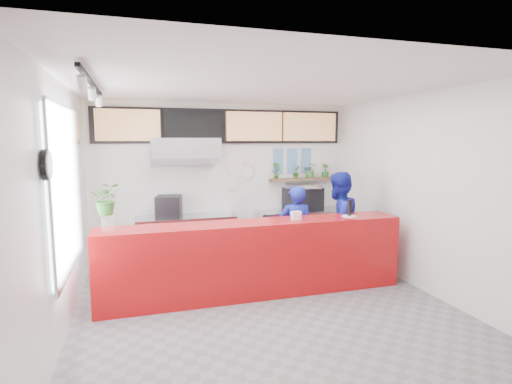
{
  "coord_description": "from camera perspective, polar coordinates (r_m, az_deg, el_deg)",
  "views": [
    {
      "loc": [
        -1.64,
        -5.08,
        2.28
      ],
      "look_at": [
        0.1,
        0.7,
        1.5
      ],
      "focal_mm": 28.0,
      "sensor_mm": 36.0,
      "label": 1
    }
  ],
  "objects": [
    {
      "name": "floor",
      "position": [
        5.81,
        1.09,
        -15.76
      ],
      "size": [
        5.0,
        5.0,
        0.0
      ],
      "primitive_type": "plane",
      "color": "slate",
      "rests_on": "ground"
    },
    {
      "name": "ceiling",
      "position": [
        5.39,
        1.17,
        15.04
      ],
      "size": [
        5.0,
        5.0,
        0.0
      ],
      "primitive_type": "plane",
      "rotation": [
        3.14,
        0.0,
        0.0
      ],
      "color": "silver"
    },
    {
      "name": "wall_back",
      "position": [
        7.8,
        -4.52,
        1.59
      ],
      "size": [
        5.0,
        0.0,
        5.0
      ],
      "primitive_type": "plane",
      "rotation": [
        1.57,
        0.0,
        0.0
      ],
      "color": "white",
      "rests_on": "ground"
    },
    {
      "name": "wall_left",
      "position": [
        5.21,
        -26.05,
        -1.99
      ],
      "size": [
        0.0,
        5.0,
        5.0
      ],
      "primitive_type": "plane",
      "rotation": [
        1.57,
        0.0,
        1.57
      ],
      "color": "white",
      "rests_on": "ground"
    },
    {
      "name": "wall_right",
      "position": [
        6.6,
        22.25,
        0.02
      ],
      "size": [
        0.0,
        5.0,
        5.0
      ],
      "primitive_type": "plane",
      "rotation": [
        1.57,
        0.0,
        -1.57
      ],
      "color": "white",
      "rests_on": "ground"
    },
    {
      "name": "service_counter",
      "position": [
        5.98,
        -0.09,
        -9.46
      ],
      "size": [
        4.5,
        0.6,
        1.1
      ],
      "primitive_type": "cube",
      "color": "#A80C0E",
      "rests_on": "ground"
    },
    {
      "name": "cream_band",
      "position": [
        7.76,
        -4.59,
        9.7
      ],
      "size": [
        5.0,
        0.02,
        0.8
      ],
      "primitive_type": "cube",
      "color": "beige",
      "rests_on": "wall_back"
    },
    {
      "name": "prep_bench",
      "position": [
        7.56,
        -9.93,
        -6.77
      ],
      "size": [
        1.8,
        0.6,
        0.9
      ],
      "primitive_type": "cube",
      "color": "#B2B5BA",
      "rests_on": "ground"
    },
    {
      "name": "panini_oven",
      "position": [
        7.4,
        -12.34,
        -2.03
      ],
      "size": [
        0.52,
        0.52,
        0.39
      ],
      "primitive_type": "cube",
      "rotation": [
        0.0,
        0.0,
        -0.22
      ],
      "color": "black",
      "rests_on": "prep_bench"
    },
    {
      "name": "extraction_hood",
      "position": [
        7.28,
        -10.18,
        6.22
      ],
      "size": [
        1.2,
        0.7,
        0.35
      ],
      "primitive_type": "cube",
      "color": "#B2B5BA",
      "rests_on": "ceiling"
    },
    {
      "name": "hood_lip",
      "position": [
        7.29,
        -10.14,
        4.65
      ],
      "size": [
        1.2,
        0.69,
        0.31
      ],
      "primitive_type": "cube",
      "rotation": [
        -0.35,
        0.0,
        0.0
      ],
      "color": "#B2B5BA",
      "rests_on": "ceiling"
    },
    {
      "name": "right_bench",
      "position": [
        8.14,
        6.44,
        -5.68
      ],
      "size": [
        1.8,
        0.6,
        0.9
      ],
      "primitive_type": "cube",
      "color": "#B2B5BA",
      "rests_on": "ground"
    },
    {
      "name": "espresso_machine",
      "position": [
        8.03,
        6.72,
        -0.99
      ],
      "size": [
        0.8,
        0.66,
        0.44
      ],
      "primitive_type": "cube",
      "rotation": [
        0.0,
        0.0,
        0.27
      ],
      "color": "black",
      "rests_on": "right_bench"
    },
    {
      "name": "espresso_tray",
      "position": [
        7.99,
        6.75,
        0.86
      ],
      "size": [
        0.82,
        0.69,
        0.06
      ],
      "primitive_type": "cube",
      "rotation": [
        0.0,
        0.0,
        -0.34
      ],
      "color": "silver",
      "rests_on": "espresso_machine"
    },
    {
      "name": "herb_shelf",
      "position": [
        8.19,
        6.64,
        1.84
      ],
      "size": [
        1.4,
        0.18,
        0.04
      ],
      "primitive_type": "cube",
      "color": "brown",
      "rests_on": "wall_back"
    },
    {
      "name": "menu_board_far_left",
      "position": [
        7.47,
        -17.81,
        9.08
      ],
      "size": [
        1.1,
        0.1,
        0.55
      ],
      "primitive_type": "cube",
      "color": "tan",
      "rests_on": "wall_back"
    },
    {
      "name": "menu_board_mid_left",
      "position": [
        7.54,
        -8.85,
        9.32
      ],
      "size": [
        1.1,
        0.1,
        0.55
      ],
      "primitive_type": "cube",
      "color": "black",
      "rests_on": "wall_back"
    },
    {
      "name": "menu_board_mid_right",
      "position": [
        7.79,
        -0.25,
        9.34
      ],
      "size": [
        1.1,
        0.1,
        0.55
      ],
      "primitive_type": "cube",
      "color": "tan",
      "rests_on": "wall_back"
    },
    {
      "name": "menu_board_far_right",
      "position": [
        8.19,
        7.65,
        9.18
      ],
      "size": [
        1.1,
        0.1,
        0.55
      ],
      "primitive_type": "cube",
      "color": "tan",
      "rests_on": "wall_back"
    },
    {
      "name": "soffit",
      "position": [
        7.72,
        -4.54,
        9.34
      ],
      "size": [
        4.8,
        0.04,
        0.65
      ],
      "primitive_type": "cube",
      "color": "black",
      "rests_on": "wall_back"
    },
    {
      "name": "window_pane",
      "position": [
        5.48,
        -25.36,
        0.57
      ],
      "size": [
        0.04,
        2.2,
        1.9
      ],
      "primitive_type": "cube",
      "color": "silver",
      "rests_on": "wall_left"
    },
    {
      "name": "window_frame",
      "position": [
        5.47,
        -25.15,
        0.58
      ],
      "size": [
        0.03,
        2.3,
        2.0
      ],
      "primitive_type": "cube",
      "color": "#B2B5BA",
      "rests_on": "wall_left"
    },
    {
      "name": "wall_clock_rim",
      "position": [
        4.27,
        -27.85,
        3.43
      ],
      "size": [
        0.05,
        0.3,
        0.3
      ],
      "primitive_type": "cylinder",
      "rotation": [
        0.0,
        1.57,
        0.0
      ],
      "color": "black",
      "rests_on": "wall_left"
    },
    {
      "name": "wall_clock_face",
      "position": [
        4.26,
        -27.45,
        3.45
      ],
      "size": [
        0.02,
        0.26,
        0.26
      ],
      "primitive_type": "cylinder",
      "rotation": [
        0.0,
        1.57,
        0.0
      ],
      "color": "white",
      "rests_on": "wall_left"
    },
    {
      "name": "track_rail",
      "position": [
        5.15,
        -22.44,
        14.19
      ],
      "size": [
        0.05,
        2.4,
        0.04
      ],
      "primitive_type": "cube",
      "color": "black",
      "rests_on": "ceiling"
    },
    {
      "name": "dec_plate_a",
      "position": [
        7.78,
        -3.41,
        3.44
      ],
      "size": [
        0.24,
        0.03,
        0.24
      ],
      "primitive_type": "cylinder",
      "rotation": [
        1.57,
        0.0,
        0.0
      ],
      "color": "silver",
      "rests_on": "wall_back"
    },
    {
      "name": "dec_plate_b",
      "position": [
        7.86,
        -1.27,
        2.76
      ],
      "size": [
        0.24,
        0.03,
        0.24
      ],
      "primitive_type": "cylinder",
      "rotation": [
        1.57,
        0.0,
        0.0
      ],
      "color": "silver",
      "rests_on": "wall_back"
    },
    {
      "name": "dec_plate_c",
      "position": [
        7.81,
        -3.39,
        1.24
      ],
      "size": [
        0.24,
        0.03,
        0.24
      ],
      "primitive_type": "cylinder",
      "rotation": [
        1.57,
        0.0,
        0.0
      ],
      "color": "silver",
      "rests_on": "wall_back"
    },
    {
      "name": "dec_plate_d",
      "position": [
        7.86,
        -0.93,
        4.58
      ],
      "size": [
        0.24,
        0.03,
        0.24
      ],
      "primitive_type": "cylinder",
      "rotation": [
        1.57,
        0.0,
        0.0
      ],
      "color": "silver",
      "rests_on": "wall_back"
    },
    {
      "name": "photo_frame_a",
      "position": [
        8.05,
        3.18,
        5.35
      ],
      "size": [
        0.2,
        0.02,
        0.25
      ],
      "primitive_type": "cube",
      "color": "#598CBF",
      "rests_on": "wall_back"
    },
    {
      "name": "photo_frame_b",
      "position": [
        8.16,
        5.17,
        5.36
      ],
      "size": [
        0.2,
        0.02,
        0.25
      ],
      "primitive_type": "cube",
      "color": "#598CBF",
      "rests_on": "wall_back"
    },
    {
      "name": "photo_frame_c",
      "position": [
        8.27,
        7.11,
        5.36
      ],
      "size": [
        0.2,
        0.02,
        0.25
      ],
      "primitive_type": "cube",
      "color": "#598CBF",
      "rests_on": "wall_back"
    },
    {
      "name": "photo_frame_d",
      "position": [
        8.06,
        3.17,
        3.57
      ],
      "size": [
        0.2,
        0.02,
        0.25
      ],
      "primitive_type": "cube",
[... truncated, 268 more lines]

